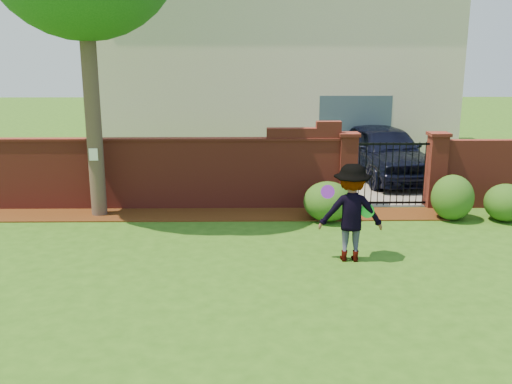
{
  "coord_description": "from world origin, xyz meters",
  "views": [
    {
      "loc": [
        -0.06,
        -9.56,
        3.77
      ],
      "look_at": [
        0.1,
        1.4,
        1.05
      ],
      "focal_mm": 39.5,
      "sensor_mm": 36.0,
      "label": 1
    }
  ],
  "objects_px": {
    "car": "(387,153)",
    "man": "(351,213)",
    "frisbee_green": "(367,211)",
    "frisbee_purple": "(328,192)"
  },
  "relations": [
    {
      "from": "car",
      "to": "man",
      "type": "distance_m",
      "value": 7.2
    },
    {
      "from": "man",
      "to": "car",
      "type": "bearing_deg",
      "value": -105.52
    },
    {
      "from": "car",
      "to": "man",
      "type": "relative_size",
      "value": 2.65
    },
    {
      "from": "man",
      "to": "frisbee_green",
      "type": "bearing_deg",
      "value": 164.95
    },
    {
      "from": "car",
      "to": "frisbee_purple",
      "type": "bearing_deg",
      "value": -121.0
    },
    {
      "from": "car",
      "to": "frisbee_purple",
      "type": "xyz_separation_m",
      "value": [
        -2.77,
        -6.81,
        0.5
      ]
    },
    {
      "from": "car",
      "to": "frisbee_green",
      "type": "bearing_deg",
      "value": -115.43
    },
    {
      "from": "frisbee_green",
      "to": "frisbee_purple",
      "type": "bearing_deg",
      "value": 172.93
    },
    {
      "from": "man",
      "to": "frisbee_green",
      "type": "xyz_separation_m",
      "value": [
        0.28,
        -0.09,
        0.07
      ]
    },
    {
      "from": "man",
      "to": "frisbee_green",
      "type": "height_order",
      "value": "man"
    }
  ]
}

